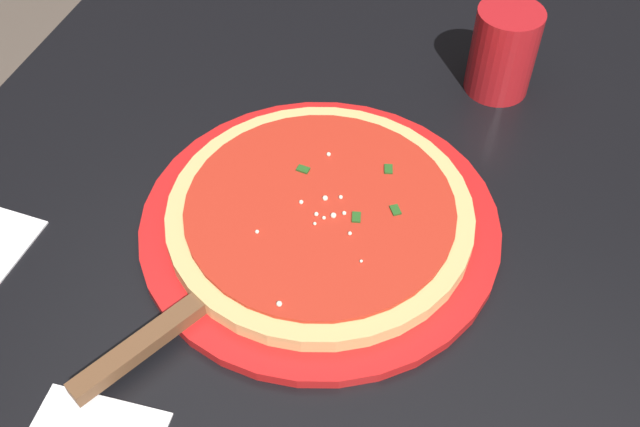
# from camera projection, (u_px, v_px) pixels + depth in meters

# --- Properties ---
(restaurant_table) EXTENTS (1.02, 0.87, 0.73)m
(restaurant_table) POSITION_uv_depth(u_px,v_px,m) (338.00, 295.00, 0.81)
(restaurant_table) COLOR black
(restaurant_table) RESTS_ON ground_plane
(serving_plate) EXTENTS (0.34, 0.34, 0.01)m
(serving_plate) POSITION_uv_depth(u_px,v_px,m) (320.00, 223.00, 0.70)
(serving_plate) COLOR red
(serving_plate) RESTS_ON restaurant_table
(pizza) EXTENTS (0.29, 0.29, 0.02)m
(pizza) POSITION_uv_depth(u_px,v_px,m) (320.00, 213.00, 0.69)
(pizza) COLOR #DBB26B
(pizza) RESTS_ON serving_plate
(pizza_server) EXTENTS (0.21, 0.14, 0.01)m
(pizza_server) POSITION_uv_depth(u_px,v_px,m) (181.00, 318.00, 0.62)
(pizza_server) COLOR silver
(pizza_server) RESTS_ON serving_plate
(cup_tall_drink) EXTENTS (0.07, 0.07, 0.10)m
(cup_tall_drink) POSITION_uv_depth(u_px,v_px,m) (503.00, 51.00, 0.81)
(cup_tall_drink) COLOR #B2191E
(cup_tall_drink) RESTS_ON restaurant_table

